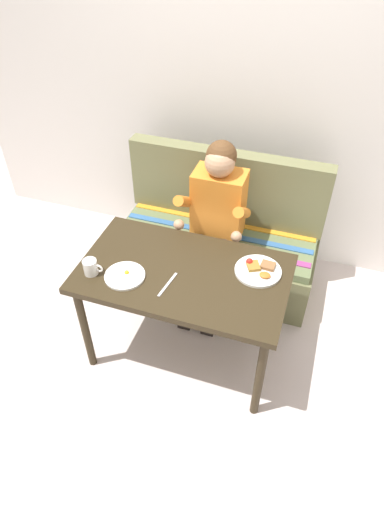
{
  "coord_description": "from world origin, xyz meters",
  "views": [
    {
      "loc": [
        0.63,
        -1.72,
        2.47
      ],
      "look_at": [
        0.0,
        0.15,
        0.72
      ],
      "focal_mm": 31.22,
      "sensor_mm": 36.0,
      "label": 1
    }
  ],
  "objects_px": {
    "table": "(184,282)",
    "knife": "(168,284)",
    "plate_eggs": "(125,276)",
    "couch": "(218,243)",
    "plate_breakfast": "(258,270)",
    "person": "(216,212)",
    "coffee_mug": "(91,267)"
  },
  "relations": [
    {
      "from": "table",
      "to": "knife",
      "type": "bearing_deg",
      "value": -110.17
    },
    {
      "from": "plate_eggs",
      "to": "table",
      "type": "bearing_deg",
      "value": 26.21
    },
    {
      "from": "couch",
      "to": "plate_breakfast",
      "type": "relative_size",
      "value": 5.42
    },
    {
      "from": "table",
      "to": "person",
      "type": "xyz_separation_m",
      "value": [
        0.02,
        0.59,
        0.09
      ]
    },
    {
      "from": "couch",
      "to": "knife",
      "type": "xyz_separation_m",
      "value": [
        -0.05,
        -0.89,
        0.4
      ]
    },
    {
      "from": "plate_breakfast",
      "to": "knife",
      "type": "relative_size",
      "value": 1.33
    },
    {
      "from": "table",
      "to": "coffee_mug",
      "type": "distance_m",
      "value": 0.54
    },
    {
      "from": "plate_breakfast",
      "to": "coffee_mug",
      "type": "xyz_separation_m",
      "value": [
        -0.89,
        -0.31,
        0.04
      ]
    },
    {
      "from": "table",
      "to": "knife",
      "type": "distance_m",
      "value": 0.16
    },
    {
      "from": "person",
      "to": "knife",
      "type": "height_order",
      "value": "person"
    },
    {
      "from": "coffee_mug",
      "to": "knife",
      "type": "height_order",
      "value": "coffee_mug"
    },
    {
      "from": "plate_eggs",
      "to": "coffee_mug",
      "type": "distance_m",
      "value": 0.2
    },
    {
      "from": "couch",
      "to": "coffee_mug",
      "type": "distance_m",
      "value": 1.15
    },
    {
      "from": "couch",
      "to": "coffee_mug",
      "type": "height_order",
      "value": "couch"
    },
    {
      "from": "plate_eggs",
      "to": "knife",
      "type": "distance_m",
      "value": 0.25
    },
    {
      "from": "person",
      "to": "table",
      "type": "bearing_deg",
      "value": -91.67
    },
    {
      "from": "table",
      "to": "coffee_mug",
      "type": "xyz_separation_m",
      "value": [
        -0.49,
        -0.18,
        0.13
      ]
    },
    {
      "from": "person",
      "to": "plate_breakfast",
      "type": "xyz_separation_m",
      "value": [
        0.39,
        -0.46,
        0.0
      ]
    },
    {
      "from": "person",
      "to": "plate_eggs",
      "type": "relative_size",
      "value": 5.29
    },
    {
      "from": "table",
      "to": "plate_breakfast",
      "type": "bearing_deg",
      "value": 18.22
    },
    {
      "from": "knife",
      "to": "couch",
      "type": "bearing_deg",
      "value": 95.68
    },
    {
      "from": "plate_breakfast",
      "to": "knife",
      "type": "xyz_separation_m",
      "value": [
        -0.45,
        -0.26,
        -0.01
      ]
    },
    {
      "from": "table",
      "to": "plate_eggs",
      "type": "xyz_separation_m",
      "value": [
        -0.3,
        -0.15,
        0.09
      ]
    },
    {
      "from": "table",
      "to": "plate_breakfast",
      "type": "relative_size",
      "value": 4.52
    },
    {
      "from": "plate_breakfast",
      "to": "table",
      "type": "bearing_deg",
      "value": -161.78
    },
    {
      "from": "plate_breakfast",
      "to": "person",
      "type": "bearing_deg",
      "value": 130.1
    },
    {
      "from": "couch",
      "to": "coffee_mug",
      "type": "xyz_separation_m",
      "value": [
        -0.49,
        -0.94,
        0.45
      ]
    },
    {
      "from": "person",
      "to": "plate_eggs",
      "type": "xyz_separation_m",
      "value": [
        -0.31,
        -0.74,
        -0.0
      ]
    },
    {
      "from": "table",
      "to": "plate_eggs",
      "type": "relative_size",
      "value": 5.24
    },
    {
      "from": "coffee_mug",
      "to": "knife",
      "type": "relative_size",
      "value": 0.59
    },
    {
      "from": "person",
      "to": "knife",
      "type": "distance_m",
      "value": 0.72
    },
    {
      "from": "plate_breakfast",
      "to": "coffee_mug",
      "type": "bearing_deg",
      "value": -160.69
    }
  ]
}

